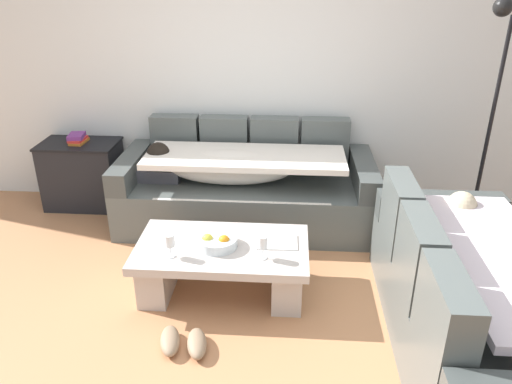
% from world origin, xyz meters
% --- Properties ---
extents(ground_plane, '(14.00, 14.00, 0.00)m').
position_xyz_m(ground_plane, '(0.00, 0.00, 0.00)').
color(ground_plane, '#B4784F').
extents(back_wall, '(9.00, 0.10, 2.70)m').
position_xyz_m(back_wall, '(0.00, 2.15, 1.35)').
color(back_wall, silver).
rests_on(back_wall, ground_plane).
extents(couch_along_wall, '(2.23, 0.92, 0.88)m').
position_xyz_m(couch_along_wall, '(-0.02, 1.62, 0.33)').
color(couch_along_wall, '#515957').
rests_on(couch_along_wall, ground_plane).
extents(couch_near_window, '(0.92, 2.02, 0.88)m').
position_xyz_m(couch_near_window, '(1.49, 0.07, 0.34)').
color(couch_near_window, '#515957').
rests_on(couch_near_window, ground_plane).
extents(coffee_table, '(1.20, 0.68, 0.38)m').
position_xyz_m(coffee_table, '(-0.06, 0.54, 0.24)').
color(coffee_table, '#BBB1AB').
rests_on(coffee_table, ground_plane).
extents(fruit_bowl, '(0.28, 0.28, 0.10)m').
position_xyz_m(fruit_bowl, '(-0.09, 0.52, 0.42)').
color(fruit_bowl, silver).
rests_on(fruit_bowl, coffee_table).
extents(wine_glass_near_left, '(0.07, 0.07, 0.17)m').
position_xyz_m(wine_glass_near_left, '(-0.39, 0.37, 0.50)').
color(wine_glass_near_left, silver).
rests_on(wine_glass_near_left, coffee_table).
extents(wine_glass_near_right, '(0.07, 0.07, 0.17)m').
position_xyz_m(wine_glass_near_right, '(0.23, 0.40, 0.50)').
color(wine_glass_near_right, silver).
rests_on(wine_glass_near_right, coffee_table).
extents(open_magazine, '(0.28, 0.21, 0.01)m').
position_xyz_m(open_magazine, '(0.32, 0.60, 0.39)').
color(open_magazine, white).
rests_on(open_magazine, coffee_table).
extents(side_cabinet, '(0.72, 0.44, 0.64)m').
position_xyz_m(side_cabinet, '(-1.58, 1.85, 0.32)').
color(side_cabinet, black).
rests_on(side_cabinet, ground_plane).
extents(book_stack_on_cabinet, '(0.16, 0.21, 0.08)m').
position_xyz_m(book_stack_on_cabinet, '(-1.59, 1.85, 0.68)').
color(book_stack_on_cabinet, '#B76623').
rests_on(book_stack_on_cabinet, side_cabinet).
extents(floor_lamp, '(0.33, 0.31, 1.95)m').
position_xyz_m(floor_lamp, '(1.94, 1.52, 1.12)').
color(floor_lamp, black).
rests_on(floor_lamp, ground_plane).
extents(pair_of_shoes, '(0.35, 0.30, 0.09)m').
position_xyz_m(pair_of_shoes, '(-0.23, -0.07, 0.04)').
color(pair_of_shoes, '#8C7259').
rests_on(pair_of_shoes, ground_plane).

